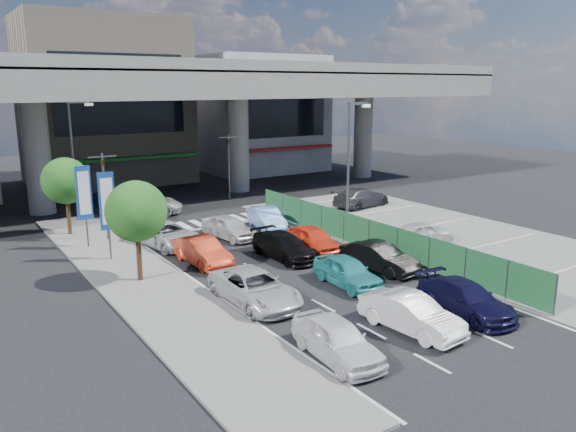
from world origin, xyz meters
TOP-DOWN VIEW (x-y plane):
  - ground at (0.00, 0.00)m, footprint 120.00×120.00m
  - parking_lot at (11.00, 2.00)m, footprint 12.00×28.00m
  - sidewalk_left at (-7.00, 4.00)m, footprint 4.00×30.00m
  - fence_run at (5.30, 1.00)m, footprint 0.16×22.00m
  - expressway at (0.00, 22.00)m, footprint 64.00×14.00m
  - building_center at (0.00, 32.97)m, footprint 14.00×10.90m
  - building_east at (16.00, 31.97)m, footprint 12.00×10.90m
  - traffic_light_left at (-6.20, 12.00)m, footprint 1.60×1.24m
  - traffic_light_right at (5.50, 19.00)m, footprint 1.60×1.24m
  - street_lamp_right at (7.17, 6.00)m, footprint 1.65×0.22m
  - street_lamp_left at (-6.33, 18.00)m, footprint 1.65×0.22m
  - signboard_near at (-7.20, 7.99)m, footprint 0.80×0.14m
  - signboard_far at (-7.60, 10.99)m, footprint 0.80×0.14m
  - tree_near at (-7.00, 4.00)m, footprint 2.80×2.80m
  - tree_far at (-7.80, 14.50)m, footprint 2.80×2.80m
  - van_white_back_left at (-4.00, -6.97)m, footprint 1.95×4.17m
  - hatch_white_back_mid at (-0.36, -6.79)m, footprint 1.86×4.31m
  - minivan_navy_back at (2.65, -6.83)m, footprint 2.21×4.63m
  - sedan_white_mid_left at (-3.84, -1.23)m, footprint 2.33×4.98m
  - taxi_teal_mid at (0.78, -1.67)m, footprint 1.78×4.03m
  - hatch_black_mid_right at (3.44, -0.88)m, footprint 2.02×4.35m
  - taxi_orange_left at (-3.43, 4.86)m, footprint 1.66×4.25m
  - sedan_black_mid at (0.66, 3.45)m, footprint 1.99×4.58m
  - taxi_orange_right at (2.68, 3.61)m, footprint 1.97×4.17m
  - wagon_silver_front_left at (-3.74, 9.00)m, footprint 3.29×5.34m
  - sedan_white_front_mid at (0.04, 8.58)m, footprint 2.31×4.27m
  - kei_truck_front_right at (3.10, 9.28)m, footprint 2.37×4.41m
  - crossing_wagon_silver at (-2.10, 17.53)m, footprint 5.97×4.35m
  - parked_sedan_white at (8.67, 1.25)m, footprint 3.99×1.94m
  - parked_sedan_dgrey at (12.41, 10.93)m, footprint 5.17×2.72m
  - traffic_cone at (5.60, 3.55)m, footprint 0.39×0.39m

SIDE VIEW (x-z plane):
  - ground at x=0.00m, z-range 0.00..0.00m
  - parking_lot at x=11.00m, z-range 0.00..0.06m
  - sidewalk_left at x=-7.00m, z-range 0.00..0.12m
  - traffic_cone at x=5.60m, z-range 0.06..0.74m
  - minivan_navy_back at x=2.65m, z-range 0.00..1.30m
  - sedan_black_mid at x=0.66m, z-range 0.00..1.31m
  - taxi_teal_mid at x=0.78m, z-range 0.00..1.35m
  - van_white_back_left at x=-4.00m, z-range 0.00..1.38m
  - hatch_white_back_mid at x=-0.36m, z-range 0.00..1.38m
  - sedan_white_mid_left at x=-3.84m, z-range 0.00..1.38m
  - hatch_black_mid_right at x=3.44m, z-range 0.00..1.38m
  - taxi_orange_left at x=-3.43m, z-range 0.00..1.38m
  - taxi_orange_right at x=2.68m, z-range 0.00..1.38m
  - wagon_silver_front_left at x=-3.74m, z-range 0.00..1.38m
  - sedan_white_front_mid at x=0.04m, z-range 0.00..1.38m
  - kei_truck_front_right at x=3.10m, z-range 0.00..1.38m
  - parked_sedan_white at x=8.67m, z-range 0.06..1.37m
  - crossing_wagon_silver at x=-2.10m, z-range 0.00..1.51m
  - parked_sedan_dgrey at x=12.41m, z-range 0.06..1.49m
  - fence_run at x=5.30m, z-range 0.00..1.80m
  - signboard_near at x=-7.20m, z-range 0.71..5.41m
  - signboard_far at x=-7.60m, z-range 0.71..5.41m
  - tree_near at x=-7.00m, z-range 0.99..5.79m
  - tree_far at x=-7.80m, z-range 0.99..5.79m
  - traffic_light_left at x=-6.20m, z-range 1.34..6.54m
  - traffic_light_right at x=5.50m, z-range 1.34..6.54m
  - street_lamp_right at x=7.17m, z-range 0.77..8.77m
  - street_lamp_left at x=-6.33m, z-range 0.77..8.77m
  - building_east at x=16.00m, z-range -0.01..11.99m
  - building_center at x=0.00m, z-range -0.01..14.99m
  - expressway at x=0.00m, z-range 3.39..14.14m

